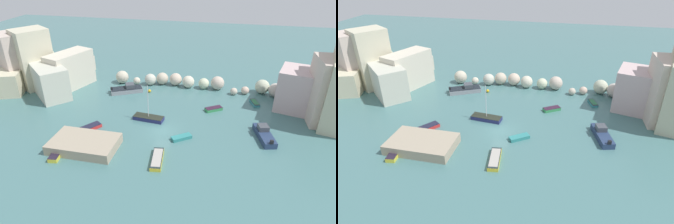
{
  "view_description": "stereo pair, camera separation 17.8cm",
  "coord_description": "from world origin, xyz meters",
  "views": [
    {
      "loc": [
        8.79,
        -36.37,
        23.41
      ],
      "look_at": [
        0.0,
        4.08,
        1.0
      ],
      "focal_mm": 31.4,
      "sensor_mm": 36.0,
      "label": 1
    },
    {
      "loc": [
        8.96,
        -36.33,
        23.41
      ],
      "look_at": [
        0.0,
        4.08,
        1.0
      ],
      "focal_mm": 31.4,
      "sensor_mm": 36.0,
      "label": 2
    }
  ],
  "objects": [
    {
      "name": "channel_buoy",
      "position": [
        -5.54,
        12.91,
        0.29
      ],
      "size": [
        0.58,
        0.58,
        0.58
      ],
      "primitive_type": "sphere",
      "color": "gold",
      "rests_on": "cove_water"
    },
    {
      "name": "moored_boat_2",
      "position": [
        14.75,
        1.23,
        0.56
      ],
      "size": [
        3.15,
        5.97,
        1.6
      ],
      "rotation": [
        0.0,
        0.0,
        1.83
      ],
      "color": "navy",
      "rests_on": "cove_water"
    },
    {
      "name": "moored_boat_7",
      "position": [
        7.02,
        8.08,
        0.28
      ],
      "size": [
        3.06,
        2.55,
        0.56
      ],
      "rotation": [
        0.0,
        0.0,
        0.58
      ],
      "color": "#358C4F",
      "rests_on": "cove_water"
    },
    {
      "name": "moored_boat_1",
      "position": [
        -2.88,
        2.68,
        0.35
      ],
      "size": [
        4.99,
        2.19,
        5.91
      ],
      "rotation": [
        0.0,
        0.0,
        6.17
      ],
      "color": "navy",
      "rests_on": "cove_water"
    },
    {
      "name": "cove_water",
      "position": [
        0.0,
        0.0,
        0.0
      ],
      "size": [
        160.0,
        160.0,
        0.0
      ],
      "primitive_type": "plane",
      "color": "#467374",
      "rests_on": "ground"
    },
    {
      "name": "moored_boat_3",
      "position": [
        13.9,
        12.0,
        0.25
      ],
      "size": [
        1.8,
        2.86,
        0.47
      ],
      "rotation": [
        0.0,
        0.0,
        5.02
      ],
      "color": "teal",
      "rests_on": "cove_water"
    },
    {
      "name": "moored_boat_5",
      "position": [
        -9.77,
        12.15,
        0.55
      ],
      "size": [
        6.3,
        4.75,
        1.62
      ],
      "rotation": [
        0.0,
        0.0,
        0.48
      ],
      "color": "gray",
      "rests_on": "cove_water"
    },
    {
      "name": "rock_breakwater",
      "position": [
        3.11,
        16.8,
        1.2
      ],
      "size": [
        32.34,
        4.1,
        2.65
      ],
      "color": "beige",
      "rests_on": "ground"
    },
    {
      "name": "cliff_headland_left",
      "position": [
        -28.01,
        12.08,
        3.92
      ],
      "size": [
        19.85,
        21.74,
        11.24
      ],
      "color": "beige",
      "rests_on": "ground"
    },
    {
      "name": "moored_boat_0",
      "position": [
        -10.66,
        -1.79,
        0.28
      ],
      "size": [
        2.87,
        3.26,
        0.56
      ],
      "rotation": [
        0.0,
        0.0,
        0.95
      ],
      "color": "red",
      "rests_on": "cove_water"
    },
    {
      "name": "moored_boat_8",
      "position": [
        -12.01,
        -9.36,
        0.3
      ],
      "size": [
        1.53,
        2.61,
        0.6
      ],
      "rotation": [
        0.0,
        0.0,
        4.85
      ],
      "color": "yellow",
      "rests_on": "cove_water"
    },
    {
      "name": "moored_boat_6",
      "position": [
        1.04,
        -7.24,
        0.29
      ],
      "size": [
        1.92,
        4.59,
        0.56
      ],
      "rotation": [
        0.0,
        0.0,
        4.84
      ],
      "color": "yellow",
      "rests_on": "cove_water"
    },
    {
      "name": "stone_dock",
      "position": [
        -9.27,
        -6.63,
        0.68
      ],
      "size": [
        8.98,
        5.57,
        1.36
      ],
      "primitive_type": "cube",
      "rotation": [
        0.0,
        0.0,
        -0.01
      ],
      "color": "tan",
      "rests_on": "ground"
    },
    {
      "name": "moored_boat_4",
      "position": [
        3.21,
        -1.63,
        0.25
      ],
      "size": [
        3.0,
        2.58,
        0.49
      ],
      "rotation": [
        0.0,
        0.0,
        3.77
      ],
      "color": "teal",
      "rests_on": "cove_water"
    }
  ]
}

